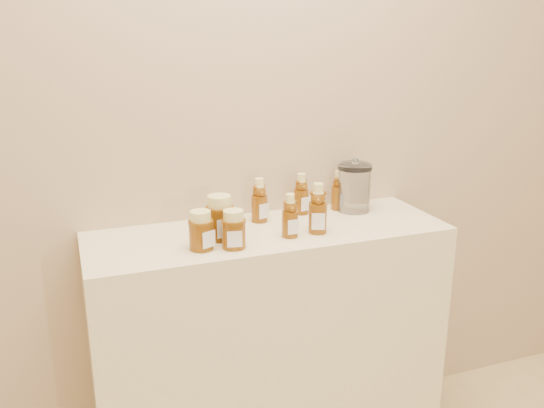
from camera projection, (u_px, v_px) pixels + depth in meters
name	position (u px, v px, depth m)	size (l,w,h in m)	color
wall_back	(249.00, 87.00, 1.96)	(3.50, 0.02, 2.70)	tan
display_table	(269.00, 350.00, 2.04)	(1.20, 0.40, 0.90)	beige
bear_bottle_back_left	(259.00, 197.00, 1.97)	(0.06, 0.06, 0.17)	#5D2F07
bear_bottle_back_mid	(301.00, 191.00, 2.06)	(0.06, 0.06, 0.17)	#5D2F07
bear_bottle_back_right	(339.00, 188.00, 2.11)	(0.06, 0.06, 0.17)	#5D2F07
bear_bottle_front_left	(290.00, 213.00, 1.83)	(0.05, 0.05, 0.16)	#5D2F07
bear_bottle_front_right	(318.00, 205.00, 1.86)	(0.06, 0.06, 0.19)	#5D2F07
honey_jar_left	(201.00, 230.00, 1.73)	(0.08, 0.08, 0.12)	#5D2F07
honey_jar_back	(220.00, 217.00, 1.81)	(0.09, 0.09, 0.14)	#5D2F07
honey_jar_front	(234.00, 229.00, 1.74)	(0.08, 0.08, 0.12)	#5D2F07
glass_canister	(354.00, 185.00, 2.09)	(0.13, 0.13, 0.19)	white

